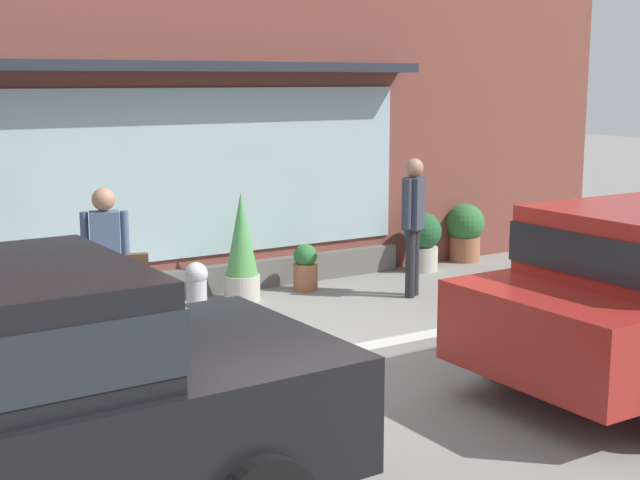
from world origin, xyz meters
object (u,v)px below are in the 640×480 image
fire_hydrant (197,303)px  pedestrian_with_handbag (108,260)px  pedestrian_passerby (413,216)px  potted_plant_corner_tall (305,267)px  potted_plant_near_hydrant (422,239)px  potted_plant_doorstep (242,249)px  potted_plant_trailing_edge (465,230)px

fire_hydrant → pedestrian_with_handbag: pedestrian_with_handbag is taller
pedestrian_passerby → potted_plant_corner_tall: (-0.96, 0.98, -0.71)m
potted_plant_near_hydrant → fire_hydrant: bearing=-159.3°
pedestrian_with_handbag → pedestrian_passerby: bearing=21.4°
pedestrian_passerby → potted_plant_doorstep: (-1.90, 0.92, -0.37)m
pedestrian_passerby → potted_plant_near_hydrant: bearing=14.7°
pedestrian_with_handbag → potted_plant_corner_tall: (3.02, 1.32, -0.65)m
potted_plant_trailing_edge → potted_plant_doorstep: bearing=-174.2°
pedestrian_with_handbag → pedestrian_passerby: pedestrian_passerby is taller
potted_plant_near_hydrant → pedestrian_passerby: bearing=-133.3°
pedestrian_passerby → potted_plant_doorstep: bearing=122.2°
potted_plant_doorstep → potted_plant_near_hydrant: (2.95, 0.20, -0.19)m
potted_plant_near_hydrant → potted_plant_corner_tall: size_ratio=1.38×
pedestrian_passerby → potted_plant_near_hydrant: size_ratio=2.07×
pedestrian_passerby → fire_hydrant: bearing=156.3°
fire_hydrant → pedestrian_with_handbag: size_ratio=0.52×
potted_plant_trailing_edge → potted_plant_near_hydrant: (-0.96, -0.20, -0.02)m
fire_hydrant → pedestrian_passerby: size_ratio=0.50×
fire_hydrant → potted_plant_trailing_edge: size_ratio=1.00×
fire_hydrant → potted_plant_near_hydrant: 4.45m
pedestrian_with_handbag → potted_plant_trailing_edge: bearing=32.0°
pedestrian_with_handbag → potted_plant_near_hydrant: bearing=32.7°
pedestrian_with_handbag → potted_plant_near_hydrant: 5.26m
fire_hydrant → potted_plant_corner_tall: fire_hydrant is taller
potted_plant_trailing_edge → potted_plant_corner_tall: potted_plant_trailing_edge is taller
potted_plant_near_hydrant → potted_plant_corner_tall: potted_plant_near_hydrant is taller
pedestrian_passerby → potted_plant_corner_tall: pedestrian_passerby is taller
potted_plant_trailing_edge → potted_plant_near_hydrant: 0.98m
potted_plant_near_hydrant → pedestrian_with_handbag: bearing=-163.8°
fire_hydrant → pedestrian_passerby: (3.11, 0.45, 0.58)m
fire_hydrant → potted_plant_doorstep: potted_plant_doorstep is taller
pedestrian_with_handbag → potted_plant_near_hydrant: pedestrian_with_handbag is taller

